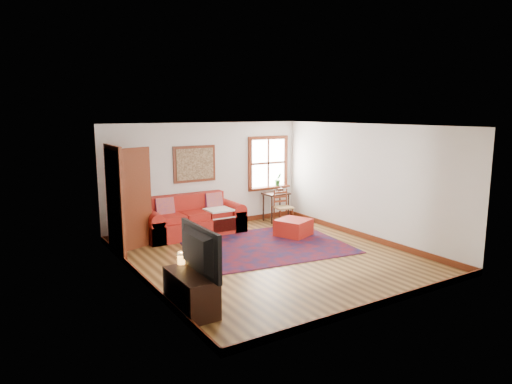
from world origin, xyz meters
TOP-DOWN VIEW (x-y plane):
  - ground at (0.00, 0.00)m, footprint 5.50×5.50m
  - room_envelope at (0.00, 0.02)m, footprint 5.04×5.54m
  - window at (1.78, 2.70)m, footprint 1.18×0.20m
  - doorway at (-2.21, 1.78)m, footprint 0.89×1.08m
  - framed_artwork at (-0.30, 2.71)m, footprint 1.05×0.07m
  - persian_rug at (0.34, 0.66)m, footprint 3.50×2.96m
  - red_leather_sofa at (-0.56, 2.31)m, footprint 2.27×0.94m
  - red_ottoman at (1.28, 0.97)m, footprint 0.87×0.87m
  - side_table at (1.75, 2.35)m, footprint 0.61×0.46m
  - ladder_back_chair at (1.69, 1.99)m, footprint 0.45×0.43m
  - media_cabinet at (-2.26, -1.41)m, footprint 0.45×0.99m
  - television at (-2.24, -1.46)m, footprint 0.15×1.16m
  - candle_hurricane at (-2.21, -0.97)m, footprint 0.12×0.12m

SIDE VIEW (x-z plane):
  - ground at x=0.00m, z-range 0.00..0.00m
  - persian_rug at x=0.34m, z-range 0.00..0.02m
  - red_ottoman at x=1.28m, z-range 0.00..0.38m
  - media_cabinet at x=-2.26m, z-range 0.00..0.54m
  - red_leather_sofa at x=-0.56m, z-range -0.15..0.74m
  - ladder_back_chair at x=1.69m, z-range 0.03..0.90m
  - side_table at x=1.75m, z-range 0.24..0.97m
  - candle_hurricane at x=-2.21m, z-range 0.54..0.72m
  - television at x=-2.24m, z-range 0.54..1.21m
  - doorway at x=-2.21m, z-range 0.00..2.14m
  - window at x=1.78m, z-range 0.62..2.00m
  - framed_artwork at x=-0.30m, z-range 1.13..1.98m
  - room_envelope at x=0.00m, z-range 0.39..2.91m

